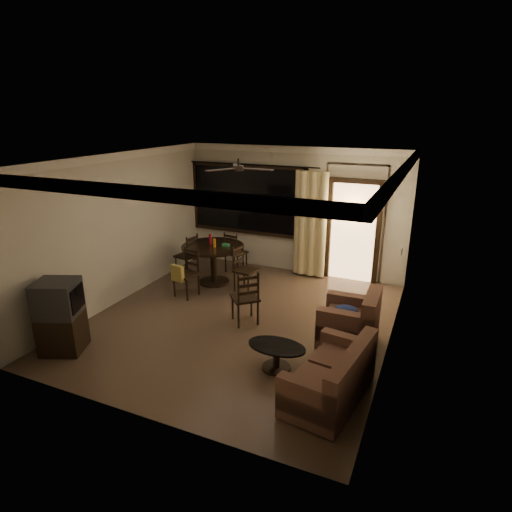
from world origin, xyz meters
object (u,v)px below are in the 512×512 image
at_px(dining_table, 213,254).
at_px(dining_chair_west, 187,263).
at_px(armchair, 352,323).
at_px(side_chair, 245,307).
at_px(coffee_table, 277,353).
at_px(dining_chair_north, 236,260).
at_px(dining_chair_south, 186,281).
at_px(dining_chair_east, 246,278).
at_px(sofa, 333,379).
at_px(tv_cabinet, 60,316).

height_order(dining_table, dining_chair_west, dining_table).
height_order(dining_chair_west, armchair, dining_chair_west).
distance_m(dining_chair_west, side_chair, 2.65).
relative_size(dining_chair_west, coffee_table, 1.12).
height_order(dining_table, dining_chair_north, dining_table).
distance_m(dining_table, side_chair, 2.01).
bearing_deg(dining_chair_south, armchair, 1.55).
bearing_deg(dining_chair_south, dining_chair_north, 90.00).
height_order(dining_chair_east, sofa, dining_chair_east).
bearing_deg(dining_chair_west, dining_chair_north, 135.18).
xyz_separation_m(dining_table, dining_chair_east, (0.82, -0.15, -0.37)).
height_order(dining_chair_north, sofa, dining_chair_north).
bearing_deg(dining_chair_west, tv_cabinet, 10.17).
distance_m(dining_chair_south, coffee_table, 3.05).
bearing_deg(coffee_table, dining_chair_west, 139.95).
relative_size(dining_chair_north, coffee_table, 1.12).
xyz_separation_m(dining_table, armchair, (3.23, -1.37, -0.29)).
bearing_deg(armchair, sofa, -88.40).
bearing_deg(armchair, dining_table, 155.89).
relative_size(dining_chair_north, armchair, 1.09).
xyz_separation_m(dining_table, dining_chair_south, (-0.16, -0.84, -0.34)).
height_order(dining_table, dining_chair_south, dining_table).
xyz_separation_m(dining_chair_north, coffee_table, (2.26, -3.28, -0.04)).
bearing_deg(dining_chair_south, coffee_table, -22.66).
bearing_deg(armchair, dining_chair_east, 152.03).
height_order(dining_chair_east, dining_chair_north, same).
bearing_deg(dining_table, dining_chair_east, -10.41).
height_order(dining_chair_south, sofa, dining_chair_south).
distance_m(armchair, coffee_table, 1.41).
bearing_deg(armchair, coffee_table, -127.32).
bearing_deg(dining_table, coffee_table, -46.22).
bearing_deg(dining_chair_east, armchair, -106.47).
height_order(dining_chair_west, tv_cabinet, tv_cabinet).
height_order(dining_table, dining_chair_east, dining_table).
distance_m(dining_chair_west, armchair, 4.26).
height_order(dining_table, sofa, dining_table).
relative_size(dining_table, dining_chair_east, 1.39).
bearing_deg(tv_cabinet, dining_chair_west, 67.09).
bearing_deg(armchair, side_chair, 179.92).
bearing_deg(dining_chair_east, sofa, -127.31).
relative_size(dining_table, armchair, 1.51).
xyz_separation_m(sofa, coffee_table, (-0.90, 0.37, -0.06)).
distance_m(dining_chair_west, dining_chair_east, 1.61).
bearing_deg(sofa, dining_chair_west, 151.92).
xyz_separation_m(dining_chair_west, dining_chair_east, (1.58, -0.30, 0.00)).
distance_m(tv_cabinet, side_chair, 2.92).
xyz_separation_m(dining_table, dining_chair_west, (-0.76, 0.15, -0.37)).
bearing_deg(sofa, side_chair, 150.94).
relative_size(coffee_table, side_chair, 0.87).
bearing_deg(coffee_table, dining_chair_north, 124.59).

